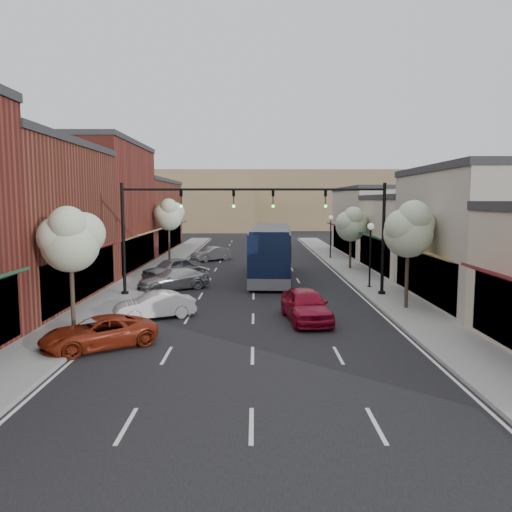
{
  "coord_description": "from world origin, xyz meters",
  "views": [
    {
      "loc": [
        0.1,
        -22.59,
        5.91
      ],
      "look_at": [
        0.17,
        10.85,
        2.2
      ],
      "focal_mm": 35.0,
      "sensor_mm": 36.0,
      "label": 1
    }
  ],
  "objects_px": {
    "parked_car_a": "(99,333)",
    "lamp_post_near": "(370,245)",
    "parked_car_b": "(155,305)",
    "signal_mast_left": "(162,222)",
    "parked_car_e": "(212,254)",
    "coach_bus": "(272,252)",
    "signal_mast_right": "(345,222)",
    "red_hatchback": "(306,305)",
    "tree_right_far": "(352,223)",
    "tree_left_far": "(169,214)",
    "tree_right_near": "(410,228)",
    "lamp_post_far": "(331,230)",
    "parked_car_d": "(172,268)",
    "tree_left_near": "(71,238)",
    "parked_car_c": "(173,279)"
  },
  "relations": [
    {
      "from": "signal_mast_right",
      "to": "tree_right_far",
      "type": "xyz_separation_m",
      "value": [
        2.73,
        11.95,
        -0.63
      ]
    },
    {
      "from": "signal_mast_right",
      "to": "coach_bus",
      "type": "height_order",
      "value": "signal_mast_right"
    },
    {
      "from": "lamp_post_near",
      "to": "tree_left_near",
      "type": "bearing_deg",
      "value": -146.67
    },
    {
      "from": "signal_mast_left",
      "to": "coach_bus",
      "type": "relative_size",
      "value": 0.63
    },
    {
      "from": "tree_left_far",
      "to": "tree_left_near",
      "type": "bearing_deg",
      "value": -90.0
    },
    {
      "from": "lamp_post_near",
      "to": "parked_car_b",
      "type": "distance_m",
      "value": 15.44
    },
    {
      "from": "tree_right_far",
      "to": "parked_car_a",
      "type": "distance_m",
      "value": 27.37
    },
    {
      "from": "lamp_post_near",
      "to": "parked_car_a",
      "type": "bearing_deg",
      "value": -136.04
    },
    {
      "from": "tree_left_near",
      "to": "parked_car_e",
      "type": "relative_size",
      "value": 1.36
    },
    {
      "from": "lamp_post_far",
      "to": "parked_car_d",
      "type": "bearing_deg",
      "value": -136.83
    },
    {
      "from": "tree_left_far",
      "to": "parked_car_e",
      "type": "height_order",
      "value": "tree_left_far"
    },
    {
      "from": "red_hatchback",
      "to": "tree_right_far",
      "type": "bearing_deg",
      "value": 65.47
    },
    {
      "from": "lamp_post_near",
      "to": "parked_car_b",
      "type": "height_order",
      "value": "lamp_post_near"
    },
    {
      "from": "red_hatchback",
      "to": "tree_right_near",
      "type": "bearing_deg",
      "value": 16.02
    },
    {
      "from": "coach_bus",
      "to": "signal_mast_left",
      "type": "bearing_deg",
      "value": -130.97
    },
    {
      "from": "parked_car_a",
      "to": "lamp_post_near",
      "type": "bearing_deg",
      "value": 99.97
    },
    {
      "from": "tree_right_near",
      "to": "tree_left_near",
      "type": "relative_size",
      "value": 1.05
    },
    {
      "from": "coach_bus",
      "to": "parked_car_c",
      "type": "distance_m",
      "value": 8.35
    },
    {
      "from": "lamp_post_near",
      "to": "lamp_post_far",
      "type": "distance_m",
      "value": 17.5
    },
    {
      "from": "parked_car_d",
      "to": "signal_mast_right",
      "type": "bearing_deg",
      "value": 13.03
    },
    {
      "from": "red_hatchback",
      "to": "parked_car_a",
      "type": "distance_m",
      "value": 9.87
    },
    {
      "from": "lamp_post_near",
      "to": "red_hatchback",
      "type": "relative_size",
      "value": 0.92
    },
    {
      "from": "signal_mast_left",
      "to": "parked_car_d",
      "type": "relative_size",
      "value": 1.74
    },
    {
      "from": "tree_left_far",
      "to": "parked_car_d",
      "type": "distance_m",
      "value": 11.89
    },
    {
      "from": "signal_mast_left",
      "to": "parked_car_d",
      "type": "bearing_deg",
      "value": 94.82
    },
    {
      "from": "lamp_post_far",
      "to": "parked_car_e",
      "type": "height_order",
      "value": "lamp_post_far"
    },
    {
      "from": "tree_left_far",
      "to": "red_hatchback",
      "type": "xyz_separation_m",
      "value": [
        10.85,
        -24.47,
        -3.78
      ]
    },
    {
      "from": "tree_right_near",
      "to": "coach_bus",
      "type": "xyz_separation_m",
      "value": [
        -6.98,
        11.18,
        -2.41
      ]
    },
    {
      "from": "parked_car_b",
      "to": "red_hatchback",
      "type": "bearing_deg",
      "value": 61.06
    },
    {
      "from": "tree_left_far",
      "to": "lamp_post_near",
      "type": "relative_size",
      "value": 1.38
    },
    {
      "from": "signal_mast_left",
      "to": "parked_car_e",
      "type": "distance_m",
      "value": 18.82
    },
    {
      "from": "lamp_post_far",
      "to": "parked_car_c",
      "type": "bearing_deg",
      "value": -126.74
    },
    {
      "from": "coach_bus",
      "to": "parked_car_a",
      "type": "distance_m",
      "value": 19.69
    },
    {
      "from": "lamp_post_near",
      "to": "parked_car_b",
      "type": "xyz_separation_m",
      "value": [
        -12.77,
        -8.35,
        -2.35
      ]
    },
    {
      "from": "lamp_post_near",
      "to": "tree_right_near",
      "type": "bearing_deg",
      "value": -85.23
    },
    {
      "from": "coach_bus",
      "to": "red_hatchback",
      "type": "relative_size",
      "value": 2.71
    },
    {
      "from": "tree_right_far",
      "to": "parked_car_e",
      "type": "relative_size",
      "value": 1.3
    },
    {
      "from": "signal_mast_right",
      "to": "red_hatchback",
      "type": "bearing_deg",
      "value": -114.83
    },
    {
      "from": "lamp_post_far",
      "to": "red_hatchback",
      "type": "height_order",
      "value": "lamp_post_far"
    },
    {
      "from": "parked_car_a",
      "to": "parked_car_b",
      "type": "bearing_deg",
      "value": 132.56
    },
    {
      "from": "tree_right_near",
      "to": "parked_car_b",
      "type": "xyz_separation_m",
      "value": [
        -13.32,
        -1.8,
        -3.79
      ]
    },
    {
      "from": "coach_bus",
      "to": "parked_car_a",
      "type": "relative_size",
      "value": 2.87
    },
    {
      "from": "coach_bus",
      "to": "lamp_post_near",
      "type": "bearing_deg",
      "value": -32.23
    },
    {
      "from": "signal_mast_right",
      "to": "parked_car_b",
      "type": "bearing_deg",
      "value": -151.08
    },
    {
      "from": "red_hatchback",
      "to": "signal_mast_right",
      "type": "bearing_deg",
      "value": 57.92
    },
    {
      "from": "signal_mast_left",
      "to": "parked_car_a",
      "type": "bearing_deg",
      "value": -93.01
    },
    {
      "from": "signal_mast_left",
      "to": "red_hatchback",
      "type": "height_order",
      "value": "signal_mast_left"
    },
    {
      "from": "lamp_post_near",
      "to": "parked_car_d",
      "type": "height_order",
      "value": "lamp_post_near"
    },
    {
      "from": "parked_car_d",
      "to": "parked_car_e",
      "type": "bearing_deg",
      "value": 123.31
    },
    {
      "from": "parked_car_a",
      "to": "parked_car_d",
      "type": "relative_size",
      "value": 0.96
    }
  ]
}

